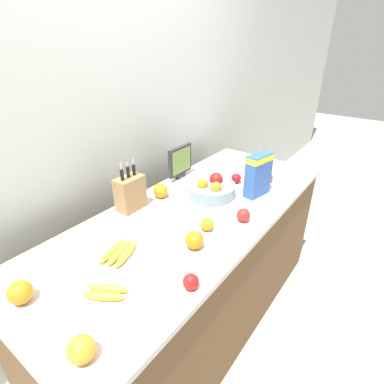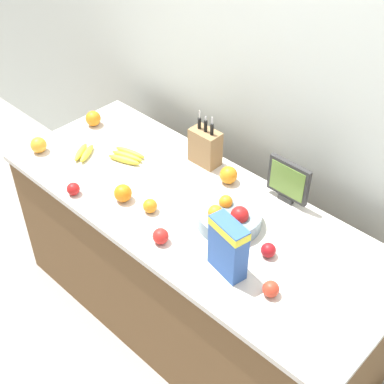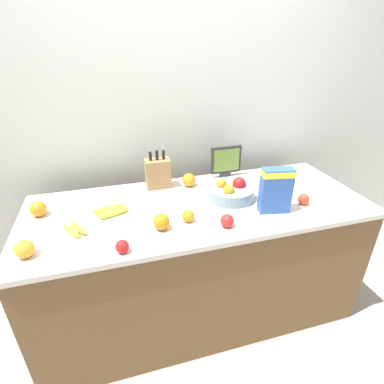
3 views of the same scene
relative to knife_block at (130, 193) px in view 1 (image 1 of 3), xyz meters
name	(u,v)px [view 1 (image 1 of 3)]	position (x,y,z in m)	size (l,w,h in m)	color
ground_plane	(194,317)	(0.19, -0.30, -0.96)	(14.00, 14.00, 0.00)	gray
wall_back	(113,118)	(0.19, 0.32, 0.34)	(9.00, 0.06, 2.60)	silver
counter	(194,269)	(0.19, -0.30, -0.53)	(2.05, 0.81, 0.86)	brown
knife_block	(130,193)	(0.00, 0.00, 0.00)	(0.16, 0.10, 0.30)	#937047
small_monitor	(180,161)	(0.49, 0.04, 0.02)	(0.22, 0.03, 0.23)	#2D2D2D
cereal_box	(258,173)	(0.58, -0.50, 0.05)	(0.19, 0.11, 0.26)	#2D56A8
fruit_bowl	(211,189)	(0.40, -0.28, -0.05)	(0.30, 0.30, 0.13)	gray
banana_bunch_left	(105,292)	(-0.51, -0.40, -0.08)	(0.15, 0.17, 0.04)	yellow
banana_bunch_right	(119,252)	(-0.32, -0.26, -0.08)	(0.22, 0.15, 0.03)	yellow
apple_middle	(268,177)	(0.79, -0.48, -0.07)	(0.07, 0.07, 0.07)	red
apple_by_knife_block	(243,215)	(0.26, -0.57, -0.06)	(0.07, 0.07, 0.07)	red
apple_rear	(191,282)	(-0.29, -0.64, -0.07)	(0.06, 0.06, 0.06)	red
apple_leftmost	(236,178)	(0.65, -0.31, -0.07)	(0.07, 0.07, 0.07)	#A31419
orange_by_cereal	(207,224)	(0.08, -0.47, -0.07)	(0.07, 0.07, 0.07)	orange
orange_front_center	(20,292)	(-0.71, -0.18, -0.06)	(0.09, 0.09, 0.09)	orange
orange_mid_left	(161,191)	(0.20, -0.04, -0.05)	(0.09, 0.09, 0.09)	orange
orange_back_center	(194,240)	(-0.08, -0.50, -0.06)	(0.09, 0.09, 0.09)	orange
orange_mid_right	(81,349)	(-0.71, -0.55, -0.06)	(0.09, 0.09, 0.09)	orange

